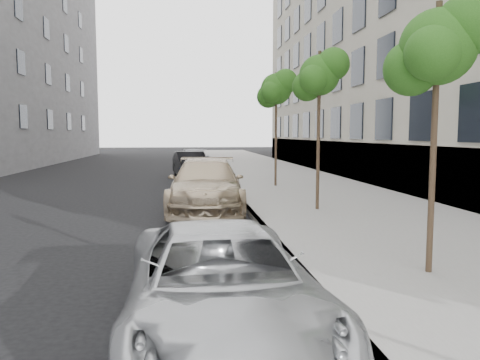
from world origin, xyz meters
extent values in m
plane|color=black|center=(0.00, 0.00, 0.00)|extent=(160.00, 160.00, 0.00)
cube|color=gray|center=(4.30, 24.00, 0.07)|extent=(6.40, 72.00, 0.14)
cube|color=#9E9B93|center=(1.18, 24.00, 0.07)|extent=(0.15, 72.00, 0.14)
cylinder|color=#38281C|center=(3.20, 1.50, 2.30)|extent=(0.10, 0.10, 4.31)
sphere|color=#245C17|center=(3.20, 1.50, 3.75)|extent=(1.19, 1.19, 1.19)
sphere|color=#245C17|center=(3.55, 1.30, 4.05)|extent=(0.95, 0.95, 0.95)
sphere|color=#245C17|center=(2.90, 1.75, 3.45)|extent=(0.89, 0.89, 0.89)
cylinder|color=#38281C|center=(3.20, 8.00, 2.48)|extent=(0.10, 0.10, 4.67)
sphere|color=#245C17|center=(3.20, 8.00, 4.11)|extent=(1.19, 1.19, 1.19)
sphere|color=#245C17|center=(3.55, 7.80, 4.41)|extent=(0.95, 0.95, 0.95)
sphere|color=#245C17|center=(2.90, 8.25, 3.81)|extent=(0.89, 0.89, 0.89)
cylinder|color=#38281C|center=(3.20, 14.50, 2.58)|extent=(0.10, 0.10, 4.89)
sphere|color=#245C17|center=(3.20, 14.50, 4.33)|extent=(1.34, 1.34, 1.34)
sphere|color=#245C17|center=(3.55, 14.30, 4.63)|extent=(1.07, 1.07, 1.07)
sphere|color=#245C17|center=(2.90, 14.75, 4.03)|extent=(1.01, 1.01, 1.01)
imported|color=#B0B2B5|center=(-0.37, -0.34, 0.65)|extent=(2.33, 4.76, 1.30)
imported|color=tan|center=(-0.10, 8.95, 0.81)|extent=(2.59, 5.68, 1.61)
imported|color=#0F1933|center=(-0.10, 14.80, 0.72)|extent=(2.10, 4.35, 1.43)
imported|color=black|center=(-0.44, 20.25, 0.71)|extent=(2.09, 4.48, 1.42)
imported|color=#95969C|center=(-0.10, 25.39, 0.69)|extent=(2.12, 4.84, 1.38)
camera|label=1|loc=(-0.77, -5.58, 2.40)|focal=35.00mm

